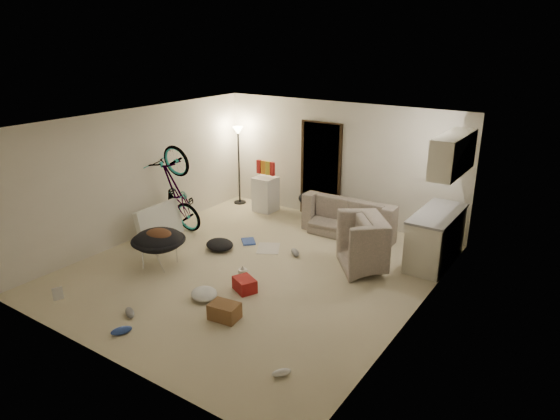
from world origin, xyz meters
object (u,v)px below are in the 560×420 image
Objects in this scene: tv_box at (159,223)px; juicer at (243,273)px; drink_case_a at (225,311)px; drink_case_b at (245,285)px; sofa at (352,219)px; saucer_chair at (159,245)px; mini_fridge at (266,194)px; floor_lamp at (238,149)px; armchair at (382,249)px; bicycle at (178,209)px; kitchen_counter at (435,238)px.

juicer is at bearing -11.16° from tv_box.
drink_case_a reaches higher than drink_case_b.
sofa is 3.16m from drink_case_b.
mini_fridge is at bearing 92.49° from saucer_chair.
mini_fridge is at bearing -6.93° from floor_lamp.
floor_lamp reaches higher than mini_fridge.
drink_case_b is 1.68× the size of juicer.
saucer_chair reaches higher than juicer.
armchair reaches higher than sofa.
mini_fridge is 0.85× the size of saucer_chair.
drink_case_a is at bearing -125.19° from bicycle.
mini_fridge is 4.59m from drink_case_a.
floor_lamp reaches higher than drink_case_b.
floor_lamp is 2.26m from bicycle.
kitchen_counter is 0.79× the size of sofa.
drink_case_a is 1.89× the size of juicer.
drink_case_b is (-0.26, 0.80, -0.01)m from drink_case_a.
bicycle is (-4.06, -0.72, 0.14)m from armchair.
armchair is 2.88× the size of drink_case_b.
sofa is 3.50m from bicycle.
kitchen_counter is at bearing 44.52° from juicer.
tv_box is (-4.06, -1.24, 0.01)m from armchair.
drink_case_a is (2.17, -4.04, -0.27)m from mini_fridge.
sofa reaches higher than drink_case_a.
kitchen_counter is 1.00m from armchair.
floor_lamp is 0.95× the size of sofa.
floor_lamp is at bearing 32.39° from armchair.
tv_box is 2.57× the size of drink_case_a.
kitchen_counter is 1.93× the size of mini_fridge.
drink_case_a is (2.89, -1.52, -0.23)m from tv_box.
armchair is 4.12m from bicycle.
bicycle reaches higher than drink_case_a.
sofa is 4.67× the size of drink_case_a.
saucer_chair is 2.16m from drink_case_a.
mini_fridge reaches higher than saucer_chair.
armchair is 1.14× the size of saucer_chair.
drink_case_a is (-0.03, -3.94, -0.16)m from sofa.
sofa is at bearing 57.56° from saucer_chair.
saucer_chair is (0.97, -3.44, -0.92)m from floor_lamp.
tv_box is (0.10, -2.62, -0.96)m from floor_lamp.
juicer is at bearing 109.02° from drink_case_a.
juicer is (-0.30, 0.33, -0.02)m from drink_case_b.
armchair is at bearing -80.05° from bicycle.
bicycle is at bearing -179.52° from drink_case_b.
mini_fridge is 3.60× the size of juicer.
bicycle reaches higher than sofa.
sofa reaches higher than juicer.
saucer_chair is at bearing 55.76° from sofa.
drink_case_a is at bearing 87.70° from sofa.
drink_case_a is (2.02, -0.70, -0.27)m from saucer_chair.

